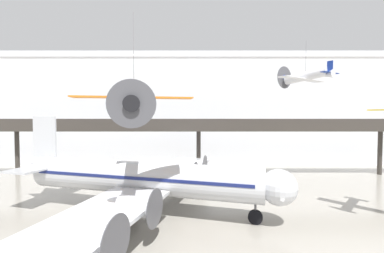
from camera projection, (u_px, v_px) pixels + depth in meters
hangar_back_wall at (197, 109)px, 51.47m from camera, size 140.00×3.00×22.46m
mezzanine_walkway at (199, 129)px, 41.57m from camera, size 110.00×3.20×9.32m
ceiling_truss_beam at (200, 56)px, 35.55m from camera, size 120.00×0.60×0.60m
airliner_silver_main at (141, 178)px, 25.81m from camera, size 29.43×34.12×9.66m
suspended_plane_orange_highwing at (134, 105)px, 19.84m from camera, size 9.09×7.49×8.77m
suspended_plane_white_twin at (306, 76)px, 27.36m from camera, size 6.52×5.99×4.82m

